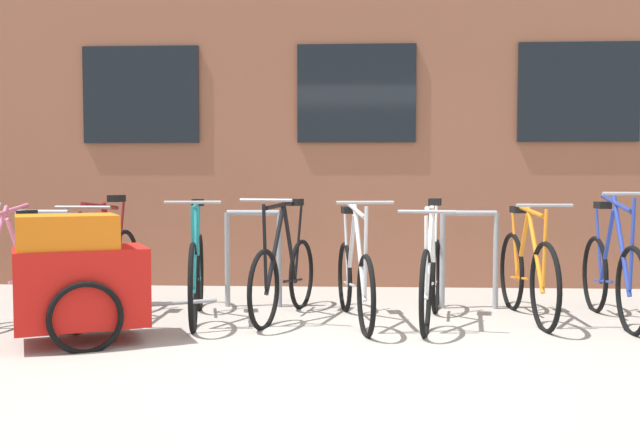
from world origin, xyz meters
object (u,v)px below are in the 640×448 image
at_px(bicycle_white, 431,277).
at_px(bicycle_orange, 527,273).
at_px(bicycle_pink, 9,276).
at_px(bicycle_teal, 197,273).
at_px(bike_trailer, 78,275).
at_px(bicycle_silver, 354,278).
at_px(bicycle_black, 284,274).
at_px(bicycle_blue, 612,275).
at_px(bicycle_maroon, 105,272).

bearing_deg(bicycle_white, bicycle_orange, 13.55).
bearing_deg(bicycle_pink, bicycle_teal, 1.39).
relative_size(bicycle_orange, bicycle_pink, 1.01).
relative_size(bicycle_white, bike_trailer, 1.16).
bearing_deg(bicycle_silver, bicycle_orange, 7.66).
bearing_deg(bicycle_silver, bicycle_black, 163.76).
height_order(bicycle_blue, bicycle_teal, bicycle_blue).
bearing_deg(bicycle_black, bike_trailer, -143.00).
height_order(bicycle_pink, bicycle_black, bicycle_black).
height_order(bicycle_maroon, bike_trailer, bicycle_maroon).
bearing_deg(bicycle_orange, bicycle_blue, -6.69).
distance_m(bicycle_orange, bicycle_teal, 2.81).
xyz_separation_m(bicycle_orange, bicycle_white, (-0.83, -0.20, -0.01)).
distance_m(bicycle_blue, bicycle_teal, 3.49).
distance_m(bicycle_pink, bike_trailer, 1.32).
distance_m(bicycle_orange, bicycle_white, 0.86).
relative_size(bicycle_silver, bicycle_pink, 1.01).
height_order(bicycle_pink, bicycle_maroon, bicycle_maroon).
relative_size(bicycle_pink, bicycle_black, 1.06).
distance_m(bicycle_orange, bicycle_black, 2.07).
bearing_deg(bicycle_teal, bicycle_orange, 2.87).
relative_size(bicycle_orange, bicycle_maroon, 0.99).
bearing_deg(bicycle_teal, bicycle_maroon, -175.88).
distance_m(bicycle_blue, bicycle_black, 2.75).
bearing_deg(bicycle_maroon, bike_trailer, -82.14).
bearing_deg(bicycle_maroon, bicycle_teal, 4.12).
height_order(bicycle_silver, bicycle_white, bicycle_white).
distance_m(bicycle_pink, bicycle_teal, 1.62).
height_order(bicycle_blue, bicycle_orange, bicycle_blue).
xyz_separation_m(bicycle_silver, bicycle_orange, (1.47, 0.20, 0.02)).
relative_size(bicycle_blue, bicycle_white, 1.00).
bearing_deg(bicycle_white, bicycle_blue, 4.55).
xyz_separation_m(bicycle_maroon, bicycle_black, (1.51, 0.18, -0.03)).
bearing_deg(bicycle_white, bicycle_pink, 179.68).
distance_m(bicycle_orange, bicycle_maroon, 3.59).
xyz_separation_m(bicycle_pink, bicycle_maroon, (0.84, -0.02, 0.04)).
xyz_separation_m(bicycle_pink, bicycle_black, (2.35, 0.16, 0.01)).
bearing_deg(bicycle_black, bicycle_orange, 0.59).
distance_m(bicycle_silver, bicycle_maroon, 2.11).
relative_size(bicycle_maroon, bicycle_teal, 1.03).
relative_size(bicycle_silver, bicycle_orange, 0.99).
height_order(bicycle_pink, bicycle_teal, bicycle_teal).
bearing_deg(bicycle_silver, bike_trailer, -156.42).
height_order(bicycle_black, bicycle_white, bicycle_black).
bearing_deg(bicycle_teal, bicycle_silver, -2.40).
xyz_separation_m(bicycle_orange, bicycle_black, (-2.07, -0.02, -0.02)).
bearing_deg(bicycle_orange, bicycle_silver, -172.34).
bearing_deg(bicycle_teal, bicycle_black, 9.24).
relative_size(bicycle_blue, bicycle_pink, 0.99).
height_order(bicycle_black, bike_trailer, bicycle_black).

